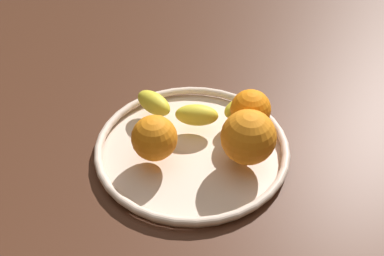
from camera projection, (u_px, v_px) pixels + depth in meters
ground_plane at (192, 162)px, 70.47cm from camera, size 153.84×153.84×4.00cm
fruit_bowl at (192, 148)px, 68.54cm from camera, size 28.67×28.67×1.80cm
banana at (200, 108)px, 71.56cm from camera, size 20.09×10.70×3.27cm
orange_back_left at (154, 138)px, 64.05cm from camera, size 6.47×6.47×6.47cm
orange_front_left at (248, 138)px, 63.19cm from camera, size 7.71×7.71×7.71cm
orange_back_right at (251, 109)px, 69.03cm from camera, size 6.08×6.08×6.08cm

